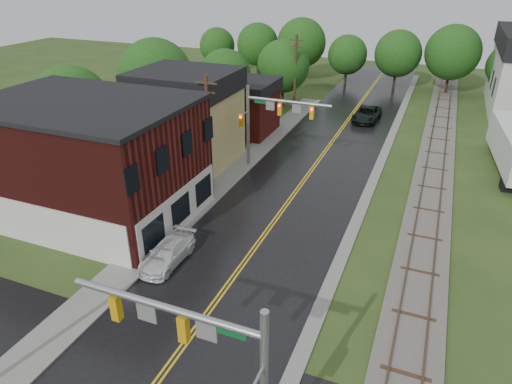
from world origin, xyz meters
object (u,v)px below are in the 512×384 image
Objects in this scene: tree_left_a at (73,108)px; pickup_white at (167,253)px; utility_pole_b at (208,131)px; tree_left_b at (157,78)px; utility_pole_c at (295,73)px; tree_left_c at (226,77)px; tree_left_e at (284,68)px; traffic_signal_near at (204,347)px; traffic_signal_far at (271,114)px; brick_building at (89,159)px; suv_dark at (367,114)px.

tree_left_a reaches higher than pickup_white.
tree_left_b is (-11.05, 9.90, 1.00)m from utility_pole_b.
utility_pole_c is (0.00, 22.00, 0.00)m from utility_pole_b.
tree_left_e is at bearing 50.19° from tree_left_c.
traffic_signal_near is 1.00× the size of traffic_signal_far.
traffic_signal_far is at bearing 56.32° from utility_pole_b.
tree_left_b is (2.00, 10.00, 0.60)m from tree_left_a.
traffic_signal_near is 0.76× the size of tree_left_b.
utility_pole_c is at bearing 47.61° from tree_left_b.
tree_left_b is 9.03m from tree_left_c.
utility_pole_b is at bearing -68.51° from tree_left_c.
brick_building is 2.52× the size of suv_dark.
traffic_signal_near is at bearing -54.51° from tree_left_b.
tree_left_c reaches higher than traffic_signal_far.
tree_left_b is (-21.32, 29.90, 0.75)m from traffic_signal_near.
traffic_signal_far is at bearing -105.47° from suv_dark.
suv_dark is at bearing 63.39° from brick_building.
tree_left_b is 1.19× the size of tree_left_e.
tree_left_e is at bearing 94.90° from utility_pole_b.
suv_dark is at bearing 14.16° from tree_left_c.
utility_pole_b is at bearing -109.44° from suv_dark.
tree_left_e is at bearing 97.76° from pickup_white.
brick_building is at bearing -126.92° from traffic_signal_far.
brick_building reaches higher than tree_left_e.
traffic_signal_far is at bearing -74.11° from tree_left_e.
tree_left_e is at bearing 83.29° from brick_building.
suv_dark is at bearing 92.03° from traffic_signal_near.
tree_left_b is (-11.05, -12.10, 1.00)m from utility_pole_c.
tree_left_a is (-7.36, 6.90, 0.96)m from brick_building.
tree_left_b is 1.71× the size of suv_dark.
utility_pole_c is 9.63m from suv_dark.
suv_dark is (10.84, -2.00, -4.03)m from tree_left_e.
tree_left_b reaches higher than brick_building.
tree_left_c is (-17.32, 37.90, -0.46)m from traffic_signal_near.
utility_pole_b is 11.59m from pickup_white.
utility_pole_b is 23.99m from tree_left_e.
utility_pole_c is at bearing 94.63° from pickup_white.
tree_left_a is (-13.05, -0.10, 0.39)m from utility_pole_b.
tree_left_c is at bearing -149.80° from utility_pole_c.
tree_left_e reaches higher than suv_dark.
utility_pole_c is at bearing 78.91° from brick_building.
pickup_white is at bearing 129.45° from traffic_signal_near.
tree_left_a is at bearing -162.70° from traffic_signal_far.
utility_pole_b reaches higher than tree_left_a.
utility_pole_b is 1.00× the size of utility_pole_c.
tree_left_b is 16.67m from tree_left_e.
utility_pole_c is 16.42m from tree_left_b.
utility_pole_c reaches higher than tree_left_a.
traffic_signal_near is 25.94m from traffic_signal_far.
utility_pole_c is at bearing 90.00° from utility_pole_b.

